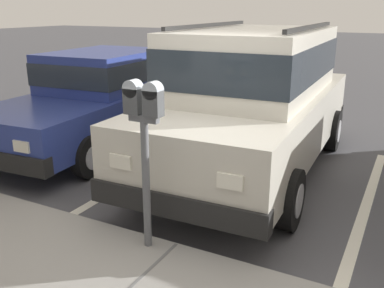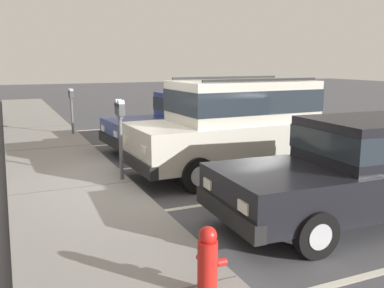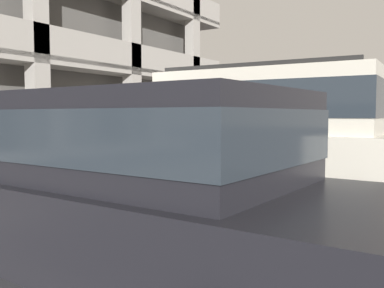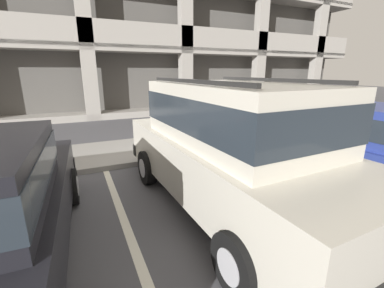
% 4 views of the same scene
% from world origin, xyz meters
% --- Properties ---
extents(ground_plane, '(80.00, 80.00, 0.10)m').
position_xyz_m(ground_plane, '(0.00, 0.00, -0.05)').
color(ground_plane, '#4C4C51').
extents(sidewalk, '(40.00, 2.20, 0.12)m').
position_xyz_m(sidewalk, '(0.00, 1.30, 0.06)').
color(sidewalk, gray).
rests_on(sidewalk, ground_plane).
extents(parking_stall_lines, '(11.82, 4.80, 0.01)m').
position_xyz_m(parking_stall_lines, '(1.46, -1.40, 0.00)').
color(parking_stall_lines, silver).
rests_on(parking_stall_lines, ground_plane).
extents(silver_suv, '(2.13, 4.84, 2.03)m').
position_xyz_m(silver_suv, '(0.17, -2.25, 1.09)').
color(silver_suv, beige).
rests_on(silver_suv, ground_plane).
extents(red_sedan, '(1.97, 4.55, 1.54)m').
position_xyz_m(red_sedan, '(-3.01, -2.52, 0.82)').
color(red_sedan, black).
rests_on(red_sedan, ground_plane).
extents(dark_hatchback, '(2.04, 4.58, 1.54)m').
position_xyz_m(dark_hatchback, '(2.96, -2.33, 0.82)').
color(dark_hatchback, navy).
rests_on(dark_hatchback, ground_plane).
extents(parking_meter_near, '(0.35, 0.12, 1.55)m').
position_xyz_m(parking_meter_near, '(0.23, 0.35, 1.27)').
color(parking_meter_near, '#595B60').
rests_on(parking_meter_near, sidewalk).
extents(parking_meter_far, '(0.35, 0.12, 1.42)m').
position_xyz_m(parking_meter_far, '(6.08, 0.39, 1.18)').
color(parking_meter_far, '#595B60').
rests_on(parking_meter_far, sidewalk).
extents(fire_hydrant, '(0.30, 0.30, 0.70)m').
position_xyz_m(fire_hydrant, '(-4.18, 0.65, 0.46)').
color(fire_hydrant, red).
rests_on(fire_hydrant, sidewalk).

